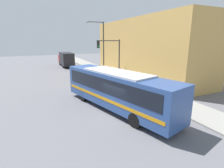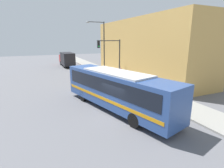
# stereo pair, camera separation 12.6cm
# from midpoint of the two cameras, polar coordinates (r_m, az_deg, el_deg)

# --- Properties ---
(ground_plane) EXTENTS (120.00, 120.00, 0.00)m
(ground_plane) POSITION_cam_midpoint_polar(r_m,az_deg,el_deg) (13.61, 1.88, -10.58)
(ground_plane) COLOR slate
(sidewalk) EXTENTS (3.23, 70.00, 0.15)m
(sidewalk) POSITION_cam_midpoint_polar(r_m,az_deg,el_deg) (33.63, -4.00, 4.59)
(sidewalk) COLOR gray
(sidewalk) RESTS_ON ground_plane
(building_facade) EXTENTS (6.00, 23.10, 8.73)m
(building_facade) POSITION_cam_midpoint_polar(r_m,az_deg,el_deg) (28.69, 10.17, 11.37)
(building_facade) COLOR tan
(building_facade) RESTS_ON ground_plane
(city_bus) EXTENTS (5.36, 11.86, 3.25)m
(city_bus) POSITION_cam_midpoint_polar(r_m,az_deg,el_deg) (14.34, 1.11, -1.24)
(city_bus) COLOR #2D4C8C
(city_bus) RESTS_ON ground_plane
(delivery_truck) EXTENTS (2.25, 7.75, 3.02)m
(delivery_truck) POSITION_cam_midpoint_polar(r_m,az_deg,el_deg) (39.73, -14.89, 7.93)
(delivery_truck) COLOR black
(delivery_truck) RESTS_ON ground_plane
(fire_hydrant) EXTENTS (0.22, 0.30, 0.80)m
(fire_hydrant) POSITION_cam_midpoint_polar(r_m,az_deg,el_deg) (20.29, 7.94, -0.63)
(fire_hydrant) COLOR gold
(fire_hydrant) RESTS_ON sidewalk
(traffic_light_pole) EXTENTS (3.28, 0.35, 5.59)m
(traffic_light_pole) POSITION_cam_midpoint_polar(r_m,az_deg,el_deg) (23.51, -0.18, 10.01)
(traffic_light_pole) COLOR #2D2D2D
(traffic_light_pole) RESTS_ON sidewalk
(parking_meter) EXTENTS (0.14, 0.14, 1.19)m
(parking_meter) POSITION_cam_midpoint_polar(r_m,az_deg,el_deg) (23.67, 2.63, 2.67)
(parking_meter) COLOR #2D2D2D
(parking_meter) RESTS_ON sidewalk
(street_lamp) EXTENTS (3.04, 0.28, 8.34)m
(street_lamp) POSITION_cam_midpoint_polar(r_m,az_deg,el_deg) (29.20, -3.61, 12.99)
(street_lamp) COLOR #2D2D2D
(street_lamp) RESTS_ON sidewalk
(pedestrian_near_corner) EXTENTS (0.34, 0.34, 1.58)m
(pedestrian_near_corner) POSITION_cam_midpoint_polar(r_m,az_deg,el_deg) (26.46, 2.46, 3.88)
(pedestrian_near_corner) COLOR #47382D
(pedestrian_near_corner) RESTS_ON sidewalk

